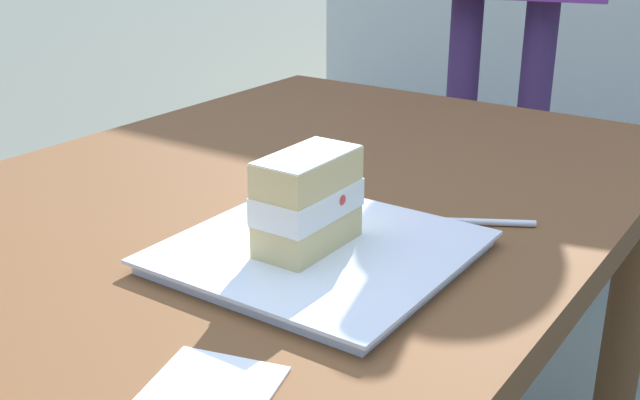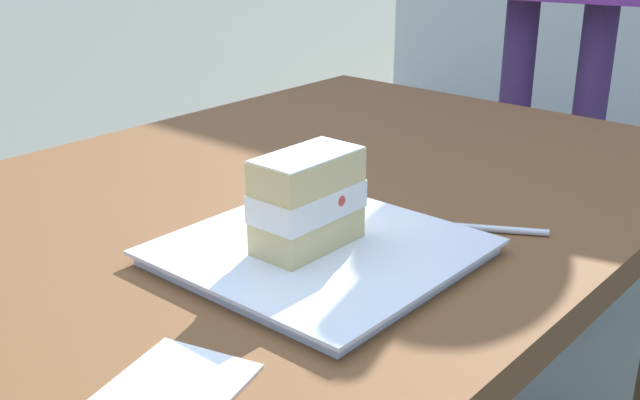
# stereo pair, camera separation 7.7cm
# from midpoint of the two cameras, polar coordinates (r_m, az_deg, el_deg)

# --- Properties ---
(patio_table) EXTENTS (1.63, 0.80, 0.69)m
(patio_table) POSITION_cam_midpoint_polar(r_m,az_deg,el_deg) (0.88, -14.60, -8.95)
(patio_table) COLOR brown
(patio_table) RESTS_ON ground
(dessert_plate) EXTENTS (0.28, 0.28, 0.02)m
(dessert_plate) POSITION_cam_midpoint_polar(r_m,az_deg,el_deg) (0.79, -2.79, -3.90)
(dessert_plate) COLOR white
(dessert_plate) RESTS_ON patio_table
(cake_slice) EXTENTS (0.12, 0.07, 0.10)m
(cake_slice) POSITION_cam_midpoint_polar(r_m,az_deg,el_deg) (0.77, -3.79, -0.13)
(cake_slice) COLOR #E0C17A
(cake_slice) RESTS_ON dessert_plate
(dessert_fork) EXTENTS (0.10, 0.16, 0.01)m
(dessert_fork) POSITION_cam_midpoint_polar(r_m,az_deg,el_deg) (0.89, 7.04, -1.59)
(dessert_fork) COLOR silver
(dessert_fork) RESTS_ON patio_table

